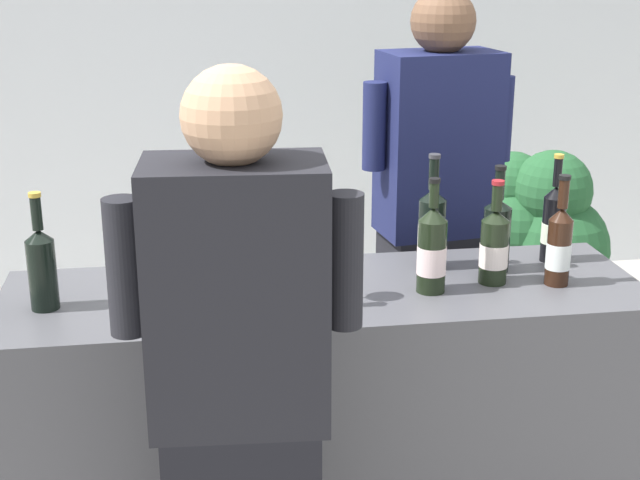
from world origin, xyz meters
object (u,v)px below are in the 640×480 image
wine_bottle_1 (175,245)px  wine_bottle_9 (559,246)px  wine_bottle_3 (553,223)px  person_server (434,242)px  wine_bottle_7 (497,232)px  person_guest (241,437)px  wine_glass (350,257)px  potted_shrub (529,242)px  wine_bottle_2 (432,228)px  wine_bottle_5 (285,268)px  wine_bottle_0 (42,266)px  wine_bottle_6 (231,255)px  wine_bottle_8 (432,251)px  wine_bottle_4 (494,246)px

wine_bottle_1 → wine_bottle_9: 1.12m
wine_bottle_3 → person_server: bearing=120.9°
wine_bottle_7 → wine_bottle_9: bearing=-44.8°
wine_bottle_1 → wine_bottle_3: size_ratio=0.98×
wine_bottle_7 → person_guest: size_ratio=0.20×
wine_glass → potted_shrub: 1.65m
wine_bottle_2 → wine_bottle_9: (0.33, -0.20, -0.01)m
person_server → wine_bottle_5: bearing=-131.1°
wine_bottle_0 → wine_bottle_6: 0.51m
wine_bottle_3 → wine_bottle_6: 1.03m
wine_bottle_3 → wine_glass: bearing=-162.1°
wine_bottle_1 → person_server: bearing=26.1°
wine_bottle_1 → wine_bottle_5: bearing=-41.6°
wine_bottle_8 → wine_glass: bearing=-174.7°
wine_bottle_2 → wine_bottle_3: wine_bottle_2 is taller
wine_bottle_0 → person_server: (1.27, 0.60, -0.19)m
wine_bottle_2 → wine_bottle_6: size_ratio=1.05×
wine_bottle_5 → wine_bottle_1: bearing=138.4°
wine_bottle_7 → person_server: bearing=96.1°
wine_bottle_6 → wine_bottle_8: bearing=-4.0°
wine_bottle_9 → wine_glass: bearing=-177.9°
wine_bottle_8 → person_server: size_ratio=0.19×
wine_bottle_5 → wine_bottle_8: size_ratio=1.03×
wine_bottle_4 → wine_bottle_5: size_ratio=0.90×
person_server → person_guest: (-0.77, -1.17, -0.05)m
wine_bottle_2 → person_guest: size_ratio=0.22×
wine_bottle_4 → person_guest: person_guest is taller
wine_bottle_8 → wine_glass: 0.24m
person_guest → potted_shrub: bearing=51.9°
wine_glass → person_guest: size_ratio=0.11×
wine_bottle_3 → wine_bottle_5: 0.92m
wine_bottle_1 → wine_bottle_6: bearing=-42.3°
wine_bottle_2 → wine_bottle_4: size_ratio=1.15×
potted_shrub → wine_bottle_8: bearing=-123.0°
wine_bottle_2 → person_guest: 1.01m
wine_bottle_7 → potted_shrub: size_ratio=0.31×
wine_bottle_1 → wine_bottle_6: size_ratio=0.99×
wine_bottle_4 → potted_shrub: bearing=63.4°
wine_bottle_0 → wine_bottle_1: bearing=22.8°
wine_bottle_1 → wine_bottle_9: bearing=-9.4°
wine_bottle_8 → wine_bottle_2: bearing=74.8°
wine_bottle_4 → wine_bottle_6: size_ratio=0.91×
wine_bottle_4 → wine_bottle_9: wine_bottle_9 is taller
wine_bottle_4 → wine_glass: (-0.44, -0.06, 0.01)m
wine_bottle_0 → wine_bottle_2: wine_bottle_2 is taller
wine_bottle_2 → wine_bottle_3: size_ratio=1.04×
wine_bottle_3 → wine_bottle_4: bearing=-147.4°
wine_bottle_2 → wine_bottle_8: size_ratio=1.07×
wine_bottle_2 → wine_bottle_3: (0.39, -0.00, -0.00)m
wine_bottle_3 → wine_bottle_2: bearing=180.0°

